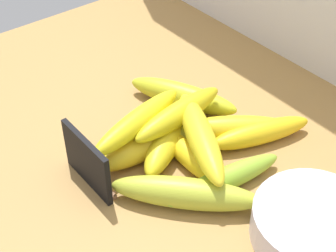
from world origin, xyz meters
TOP-DOWN VIEW (x-y plane):
  - counter_top at (0.00, 0.00)cm, footprint 110.00×76.00cm
  - chalkboard_sign at (-6.87, -9.33)cm, footprint 11.00×1.80cm
  - fruit_bowl at (19.30, 8.04)cm, footprint 16.07×16.07cm
  - banana_0 at (-5.41, 3.78)cm, footprint 12.86×16.45cm
  - banana_1 at (2.18, 16.19)cm, footprint 8.74×17.44cm
  - banana_2 at (-0.52, 4.32)cm, footprint 15.18×4.09cm
  - banana_3 at (-6.22, 7.33)cm, footprint 9.51×15.23cm
  - banana_4 at (4.86, -1.26)cm, footprint 18.12×17.20cm
  - banana_5 at (5.97, 5.05)cm, footprint 6.14×19.10cm
  - banana_6 at (-1.21, 13.43)cm, footprint 14.14×17.59cm
  - banana_7 at (-12.45, 12.70)cm, footprint 19.33×12.26cm
  - banana_8 at (-6.42, -0.18)cm, footprint 4.94×16.25cm
  - banana_9 at (-7.73, 0.35)cm, footprint 7.81×19.00cm
  - banana_10 at (-0.02, 5.54)cm, footprint 19.80×12.44cm
  - banana_11 at (-5.88, 6.39)cm, footprint 5.56×17.92cm

SIDE VIEW (x-z plane):
  - counter_top at x=0.00cm, z-range 0.00..3.00cm
  - banana_5 at x=5.97cm, z-range 3.00..6.42cm
  - banana_2 at x=-0.52cm, z-range 3.00..6.53cm
  - banana_1 at x=2.18cm, z-range 3.00..6.64cm
  - banana_3 at x=-6.22cm, z-range 3.00..6.71cm
  - banana_6 at x=-1.21cm, z-range 3.00..7.01cm
  - banana_7 at x=-12.45cm, z-range 3.00..7.22cm
  - banana_8 at x=-6.42cm, z-range 3.00..7.35cm
  - banana_0 at x=-5.41cm, z-range 3.00..7.37cm
  - banana_4 at x=4.86cm, z-range 3.00..7.39cm
  - fruit_bowl at x=19.30cm, z-range 3.00..7.46cm
  - chalkboard_sign at x=-6.87cm, z-range 2.66..11.06cm
  - banana_10 at x=-0.02cm, z-range 6.53..10.48cm
  - banana_11 at x=-5.88cm, z-range 6.71..10.31cm
  - banana_9 at x=-7.73cm, z-range 7.35..10.79cm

